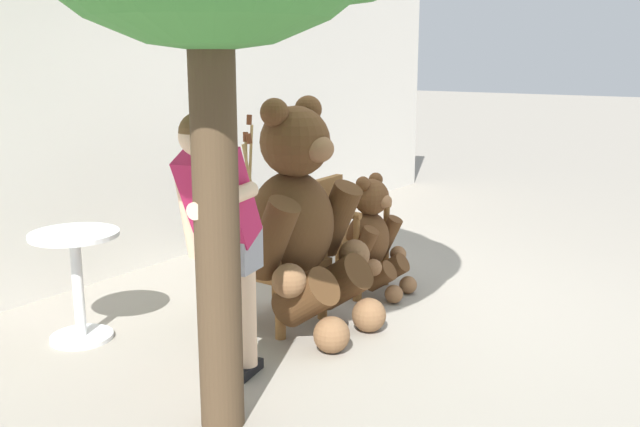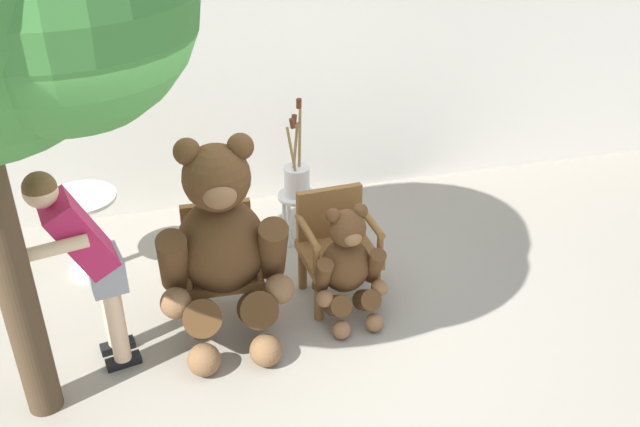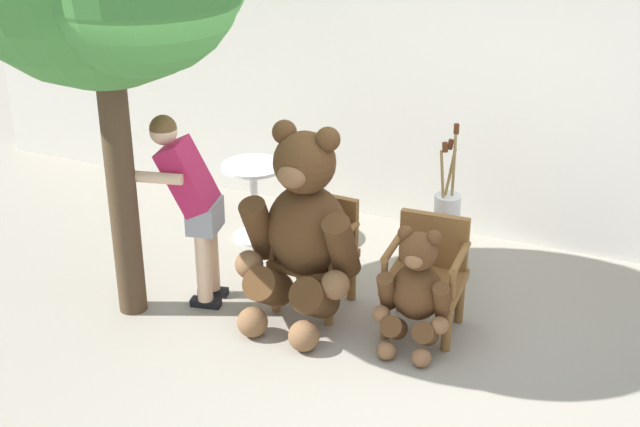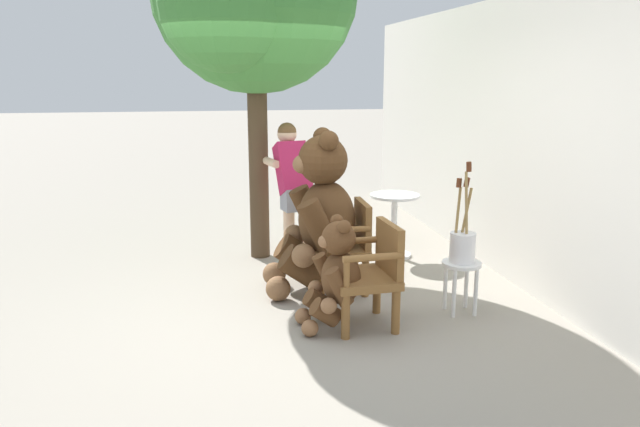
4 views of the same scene
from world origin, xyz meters
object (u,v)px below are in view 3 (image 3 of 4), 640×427
at_px(wooden_chair_left, 318,249).
at_px(wooden_chair_right, 427,272).
at_px(person_visitor, 190,195).
at_px(white_stool, 445,236).
at_px(round_side_table, 254,193).
at_px(teddy_bear_large, 302,228).
at_px(brush_bucket, 447,206).
at_px(teddy_bear_small, 415,291).

height_order(wooden_chair_left, wooden_chair_right, same).
relative_size(person_visitor, white_stool, 3.34).
bearing_deg(person_visitor, round_side_table, 94.33).
distance_m(teddy_bear_large, brush_bucket, 1.37).
xyz_separation_m(white_stool, brush_bucket, (-0.00, -0.00, 0.28)).
distance_m(teddy_bear_small, person_visitor, 1.85).
height_order(wooden_chair_left, round_side_table, wooden_chair_left).
bearing_deg(white_stool, wooden_chair_right, -82.58).
distance_m(person_visitor, brush_bucket, 2.09).
bearing_deg(teddy_bear_small, round_side_table, 149.95).
height_order(wooden_chair_left, white_stool, wooden_chair_left).
relative_size(teddy_bear_small, brush_bucket, 1.06).
relative_size(wooden_chair_left, wooden_chair_right, 1.00).
bearing_deg(person_visitor, white_stool, 36.04).
height_order(brush_bucket, round_side_table, brush_bucket).
height_order(white_stool, brush_bucket, brush_bucket).
distance_m(teddy_bear_large, white_stool, 1.42).
bearing_deg(person_visitor, teddy_bear_large, 6.69).
bearing_deg(wooden_chair_right, brush_bucket, 97.46).
height_order(teddy_bear_large, white_stool, teddy_bear_large).
relative_size(white_stool, round_side_table, 0.64).
xyz_separation_m(wooden_chair_right, person_visitor, (-1.79, -0.37, 0.45)).
xyz_separation_m(teddy_bear_large, brush_bucket, (0.79, 1.12, -0.13)).
bearing_deg(teddy_bear_small, person_visitor, -177.51).
xyz_separation_m(wooden_chair_right, teddy_bear_large, (-0.90, -0.27, 0.30)).
bearing_deg(brush_bucket, white_stool, 62.55).
height_order(teddy_bear_small, round_side_table, teddy_bear_small).
distance_m(white_stool, brush_bucket, 0.28).
relative_size(teddy_bear_small, white_stool, 2.03).
height_order(teddy_bear_large, brush_bucket, teddy_bear_large).
height_order(teddy_bear_large, round_side_table, teddy_bear_large).
bearing_deg(teddy_bear_small, white_stool, 95.87).
distance_m(wooden_chair_right, teddy_bear_large, 0.98).
xyz_separation_m(wooden_chair_right, white_stool, (-0.11, 0.85, -0.11)).
height_order(wooden_chair_left, brush_bucket, brush_bucket).
bearing_deg(round_side_table, person_visitor, -85.67).
distance_m(wooden_chair_left, round_side_table, 1.27).
height_order(teddy_bear_small, white_stool, teddy_bear_small).
xyz_separation_m(person_visitor, round_side_table, (-0.09, 1.17, -0.46)).
relative_size(brush_bucket, round_side_table, 1.22).
relative_size(wooden_chair_left, teddy_bear_large, 0.55).
bearing_deg(wooden_chair_right, teddy_bear_large, -163.53).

